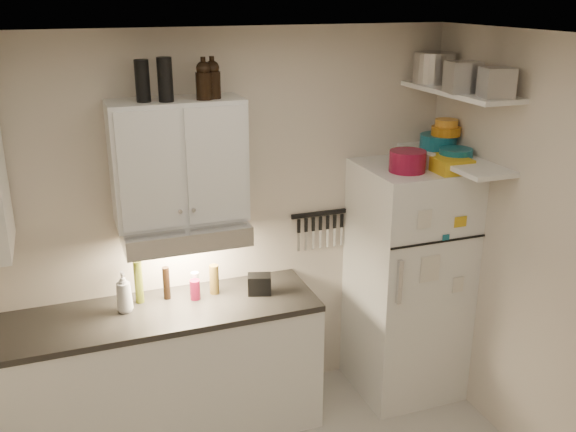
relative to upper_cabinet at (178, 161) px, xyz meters
name	(u,v)px	position (x,y,z in m)	size (l,w,h in m)	color
ceiling	(307,42)	(0.30, -1.33, 0.78)	(3.20, 3.00, 0.02)	silver
back_wall	(222,227)	(0.30, 0.18, -0.53)	(3.20, 0.02, 2.60)	beige
base_cabinet	(156,377)	(-0.25, -0.14, -1.39)	(2.10, 0.60, 0.88)	white
countertop	(151,314)	(-0.25, -0.14, -0.93)	(2.10, 0.62, 0.04)	#292723
upper_cabinet	(178,161)	(0.00, 0.00, 0.00)	(0.80, 0.33, 0.75)	white
range_hood	(184,232)	(0.00, -0.06, -0.44)	(0.76, 0.46, 0.12)	silver
fridge	(407,281)	(1.55, -0.18, -0.98)	(0.70, 0.68, 1.70)	white
shelf_hi	(459,91)	(1.75, -0.31, 0.38)	(0.30, 0.95, 0.03)	white
shelf_lo	(453,159)	(1.75, -0.31, -0.07)	(0.30, 0.95, 0.03)	white
knife_strip	(319,214)	(1.00, 0.15, -0.51)	(0.42, 0.02, 0.03)	black
dutch_oven	(407,161)	(1.42, -0.28, -0.06)	(0.24, 0.24, 0.14)	maroon
book_stack	(448,164)	(1.68, -0.36, -0.08)	(0.22, 0.28, 0.09)	gold
spice_jar	(431,161)	(1.60, -0.28, -0.07)	(0.06, 0.06, 0.10)	silver
stock_pot	(434,68)	(1.75, 0.00, 0.49)	(0.28, 0.28, 0.20)	silver
tin_a	(463,77)	(1.68, -0.44, 0.48)	(0.19, 0.17, 0.19)	#AAAAAD
tin_b	(496,83)	(1.75, -0.67, 0.48)	(0.17, 0.17, 0.17)	#AAAAAD
bowl_teal	(438,142)	(1.78, -0.07, 0.00)	(0.25, 0.25, 0.10)	#156378
bowl_orange	(446,131)	(1.81, -0.11, 0.08)	(0.20, 0.20, 0.06)	#C77612
bowl_yellow	(447,123)	(1.81, -0.11, 0.13)	(0.15, 0.15, 0.05)	orange
plates	(456,153)	(1.76, -0.31, -0.02)	(0.22, 0.22, 0.05)	#156378
growler_a	(204,80)	(0.16, -0.07, 0.49)	(0.10, 0.10, 0.23)	black
growler_b	(212,79)	(0.22, -0.05, 0.49)	(0.10, 0.10, 0.23)	black
thermos_a	(165,80)	(-0.06, -0.07, 0.50)	(0.09, 0.09, 0.25)	black
thermos_b	(142,81)	(-0.18, -0.03, 0.49)	(0.08, 0.08, 0.24)	black
soap_bottle	(124,289)	(-0.40, -0.08, -0.76)	(0.11, 0.11, 0.30)	white
pepper_mill	(214,279)	(0.18, -0.03, -0.81)	(0.06, 0.06, 0.20)	brown
oil_bottle	(139,282)	(-0.29, 0.01, -0.76)	(0.05, 0.05, 0.28)	#575F17
vinegar_bottle	(166,283)	(-0.12, 0.00, -0.80)	(0.05, 0.05, 0.22)	black
clear_bottle	(195,284)	(0.06, -0.01, -0.83)	(0.05, 0.05, 0.16)	silver
red_jar	(195,290)	(0.05, -0.07, -0.84)	(0.07, 0.07, 0.13)	maroon
caddy	(259,284)	(0.46, -0.13, -0.84)	(0.15, 0.11, 0.13)	black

